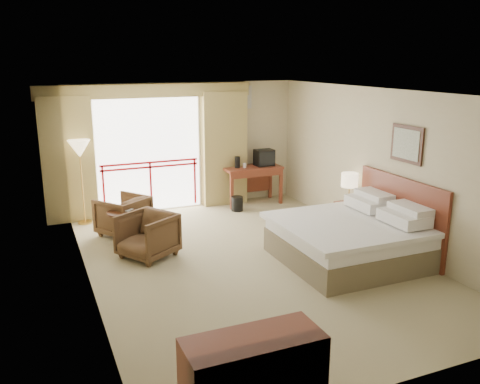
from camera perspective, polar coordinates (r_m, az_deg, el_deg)
name	(u,v)px	position (r m, az deg, el deg)	size (l,w,h in m)	color
floor	(251,261)	(8.31, 1.20, -7.76)	(7.00, 7.00, 0.00)	#999069
ceiling	(252,92)	(7.69, 1.31, 11.16)	(7.00, 7.00, 0.00)	white
wall_back	(185,146)	(11.11, -6.18, 5.19)	(5.00, 5.00, 0.00)	#C7BA92
wall_front	(403,260)	(5.05, 17.85, -7.26)	(5.00, 5.00, 0.00)	#C7BA92
wall_left	(85,197)	(7.26, -17.05, -0.51)	(7.00, 7.00, 0.00)	#C7BA92
wall_right	(382,167)	(9.18, 15.66, 2.69)	(7.00, 7.00, 0.00)	#C7BA92
balcony_door	(149,155)	(10.92, -10.15, 4.07)	(2.40, 2.40, 0.00)	white
balcony_railing	(150,173)	(10.98, -10.04, 2.07)	(2.09, 0.03, 1.02)	#A10D15
curtain_left	(68,160)	(10.55, -18.77, 3.42)	(1.00, 0.26, 2.50)	olive
curtain_right	(224,149)	(11.26, -1.79, 4.88)	(1.00, 0.26, 2.50)	olive
valance	(147,91)	(10.66, -10.36, 11.13)	(4.40, 0.22, 0.28)	olive
hvac_vent	(241,97)	(11.40, 0.09, 10.58)	(0.50, 0.04, 0.50)	silver
bed	(351,239)	(8.39, 12.33, -5.13)	(2.13, 2.06, 0.97)	brown
headboard	(400,215)	(8.88, 17.53, -2.52)	(0.06, 2.10, 1.30)	#5F2419
framed_art	(407,144)	(8.62, 18.21, 5.13)	(0.04, 0.72, 0.60)	black
nightstand	(349,218)	(9.73, 12.15, -2.89)	(0.40, 0.48, 0.58)	#5F2419
table_lamp	(350,181)	(9.58, 12.21, 1.26)	(0.31, 0.31, 0.55)	tan
phone	(353,204)	(9.49, 12.52, -1.29)	(0.18, 0.14, 0.08)	black
desk	(251,174)	(11.42, 1.22, 2.00)	(1.30, 0.63, 0.85)	#5F2419
tv	(264,158)	(11.41, 2.74, 3.87)	(0.40, 0.32, 0.37)	black
coffee_maker	(237,162)	(11.17, -0.29, 3.34)	(0.12, 0.12, 0.25)	black
cup	(245,166)	(11.20, 0.52, 2.99)	(0.07, 0.07, 0.11)	white
wastebasket	(237,204)	(10.92, -0.32, -1.32)	(0.25, 0.25, 0.31)	black
armchair_far	(124,234)	(9.76, -12.87, -4.66)	(0.79, 0.81, 0.74)	#432C1A
armchair_near	(148,257)	(8.61, -10.25, -7.17)	(0.79, 0.82, 0.74)	#432C1A
side_table	(123,222)	(9.18, -13.00, -3.27)	(0.53, 0.53, 0.58)	black
book	(122,212)	(9.13, -13.07, -2.15)	(0.17, 0.23, 0.02)	white
floor_lamp	(80,152)	(10.27, -17.57, 4.31)	(0.43, 0.43, 1.67)	tan
dresser	(253,380)	(4.81, 1.52, -20.35)	(1.25, 0.53, 0.83)	#5F2419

